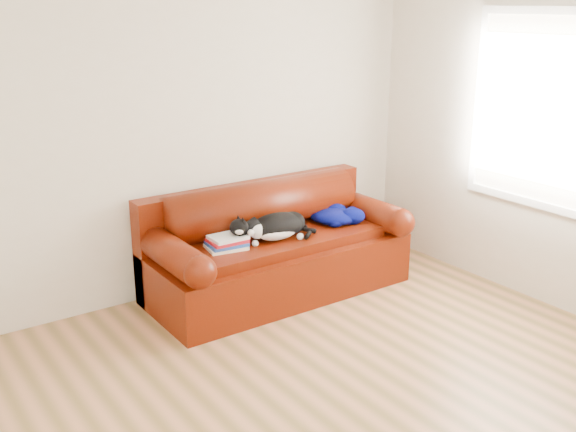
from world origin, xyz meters
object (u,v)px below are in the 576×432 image
(book_stack, at_px, (227,242))
(blanket, at_px, (337,215))
(sofa_base, at_px, (278,265))
(cat, at_px, (277,227))

(book_stack, relative_size, blanket, 0.69)
(sofa_base, relative_size, cat, 2.97)
(cat, relative_size, blanket, 1.50)
(sofa_base, xyz_separation_m, blanket, (0.58, -0.03, 0.32))
(cat, bearing_deg, book_stack, 178.22)
(sofa_base, height_order, blanket, blanket)
(book_stack, xyz_separation_m, cat, (0.43, -0.04, 0.05))
(book_stack, relative_size, cat, 0.46)
(sofa_base, relative_size, blanket, 4.47)
(book_stack, distance_m, blanket, 1.08)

